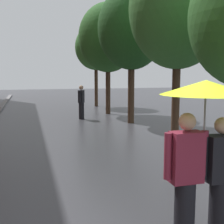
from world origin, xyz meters
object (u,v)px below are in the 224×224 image
Objects in this scene: street_tree_3 at (108,38)px; street_tree_4 at (96,47)px; street_tree_1 at (178,9)px; pedestrian_walking_midground at (81,102)px; couple_under_umbrella at (204,137)px; street_tree_2 at (132,29)px.

street_tree_3 reaches higher than street_tree_4.
street_tree_1 is 1.11× the size of street_tree_4.
street_tree_1 reaches higher than street_tree_3.
street_tree_1 reaches higher than pedestrian_walking_midground.
couple_under_umbrella is (-2.31, -16.28, -2.51)m from street_tree_4.
street_tree_2 is 1.09× the size of street_tree_4.
street_tree_1 is 6.79m from pedestrian_walking_midground.
street_tree_4 is (0.03, 7.10, -0.19)m from street_tree_2.
couple_under_umbrella is 10.92m from pedestrian_walking_midground.
street_tree_3 is 3.88m from street_tree_4.
street_tree_2 is at bearing 76.05° from couple_under_umbrella.
street_tree_2 reaches higher than street_tree_4.
street_tree_3 is 12.87m from couple_under_umbrella.
street_tree_1 is at bearing 65.55° from couple_under_umbrella.
street_tree_2 reaches higher than pedestrian_walking_midground.
couple_under_umbrella is (-2.43, -5.35, -2.75)m from street_tree_1.
street_tree_3 is at bearing -93.24° from street_tree_4.
street_tree_4 reaches higher than couple_under_umbrella.
street_tree_2 is 2.80× the size of couple_under_umbrella.
street_tree_1 is 1.02× the size of street_tree_2.
street_tree_1 reaches higher than couple_under_umbrella.
street_tree_3 reaches higher than pedestrian_walking_midground.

